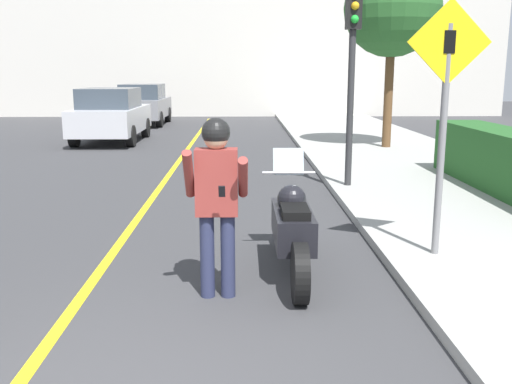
{
  "coord_description": "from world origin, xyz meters",
  "views": [
    {
      "loc": [
        0.99,
        -3.13,
        2.16
      ],
      "look_at": [
        1.13,
        3.03,
        0.86
      ],
      "focal_mm": 40.0,
      "sensor_mm": 36.0,
      "label": 1
    }
  ],
  "objects_px": {
    "person_biker": "(217,189)",
    "street_tree": "(392,9)",
    "traffic_light": "(352,47)",
    "parked_car_grey": "(144,104)",
    "motorcycle": "(292,228)",
    "crossing_sign": "(445,105)",
    "parked_car_silver": "(111,115)"
  },
  "relations": [
    {
      "from": "crossing_sign",
      "to": "street_tree",
      "type": "relative_size",
      "value": 0.56
    },
    {
      "from": "street_tree",
      "to": "parked_car_silver",
      "type": "bearing_deg",
      "value": 164.16
    },
    {
      "from": "parked_car_grey",
      "to": "street_tree",
      "type": "bearing_deg",
      "value": -45.83
    },
    {
      "from": "crossing_sign",
      "to": "traffic_light",
      "type": "bearing_deg",
      "value": 93.8
    },
    {
      "from": "traffic_light",
      "to": "motorcycle",
      "type": "bearing_deg",
      "value": -108.02
    },
    {
      "from": "street_tree",
      "to": "motorcycle",
      "type": "bearing_deg",
      "value": -109.49
    },
    {
      "from": "motorcycle",
      "to": "parked_car_silver",
      "type": "xyz_separation_m",
      "value": [
        -4.66,
        12.07,
        0.36
      ]
    },
    {
      "from": "person_biker",
      "to": "parked_car_silver",
      "type": "relative_size",
      "value": 0.42
    },
    {
      "from": "traffic_light",
      "to": "parked_car_grey",
      "type": "distance_m",
      "value": 15.24
    },
    {
      "from": "person_biker",
      "to": "street_tree",
      "type": "xyz_separation_m",
      "value": [
        4.24,
        10.46,
        2.74
      ]
    },
    {
      "from": "person_biker",
      "to": "street_tree",
      "type": "height_order",
      "value": "street_tree"
    },
    {
      "from": "parked_car_silver",
      "to": "traffic_light",
      "type": "bearing_deg",
      "value": -52.11
    },
    {
      "from": "motorcycle",
      "to": "parked_car_silver",
      "type": "relative_size",
      "value": 0.55
    },
    {
      "from": "motorcycle",
      "to": "parked_car_grey",
      "type": "bearing_deg",
      "value": 104.48
    },
    {
      "from": "parked_car_silver",
      "to": "parked_car_grey",
      "type": "bearing_deg",
      "value": 90.25
    },
    {
      "from": "parked_car_silver",
      "to": "parked_car_grey",
      "type": "distance_m",
      "value": 6.08
    },
    {
      "from": "street_tree",
      "to": "crossing_sign",
      "type": "bearing_deg",
      "value": -100.66
    },
    {
      "from": "motorcycle",
      "to": "person_biker",
      "type": "height_order",
      "value": "person_biker"
    },
    {
      "from": "parked_car_grey",
      "to": "parked_car_silver",
      "type": "bearing_deg",
      "value": -89.75
    },
    {
      "from": "person_biker",
      "to": "crossing_sign",
      "type": "bearing_deg",
      "value": 20.94
    },
    {
      "from": "traffic_light",
      "to": "street_tree",
      "type": "distance_m",
      "value": 5.98
    },
    {
      "from": "motorcycle",
      "to": "traffic_light",
      "type": "xyz_separation_m",
      "value": [
        1.4,
        4.29,
        2.09
      ]
    },
    {
      "from": "street_tree",
      "to": "parked_car_grey",
      "type": "distance_m",
      "value": 12.06
    },
    {
      "from": "person_biker",
      "to": "traffic_light",
      "type": "height_order",
      "value": "traffic_light"
    },
    {
      "from": "crossing_sign",
      "to": "street_tree",
      "type": "height_order",
      "value": "street_tree"
    },
    {
      "from": "motorcycle",
      "to": "person_biker",
      "type": "bearing_deg",
      "value": -138.38
    },
    {
      "from": "person_biker",
      "to": "parked_car_grey",
      "type": "distance_m",
      "value": 19.25
    },
    {
      "from": "motorcycle",
      "to": "crossing_sign",
      "type": "bearing_deg",
      "value": 8.21
    },
    {
      "from": "person_biker",
      "to": "parked_car_grey",
      "type": "xyz_separation_m",
      "value": [
        -3.9,
        18.85,
        -0.22
      ]
    },
    {
      "from": "motorcycle",
      "to": "traffic_light",
      "type": "height_order",
      "value": "traffic_light"
    },
    {
      "from": "motorcycle",
      "to": "parked_car_silver",
      "type": "distance_m",
      "value": 12.94
    },
    {
      "from": "motorcycle",
      "to": "parked_car_silver",
      "type": "bearing_deg",
      "value": 111.11
    }
  ]
}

